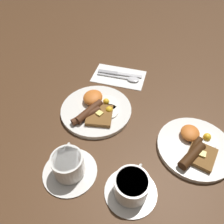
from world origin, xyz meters
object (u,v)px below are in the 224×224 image
object	(u,v)px
breakfast_plate_near	(96,109)
spoon	(129,79)
breakfast_plate_far	(195,147)
knife	(117,73)
teacup_near	(69,166)
teacup_far	(131,187)

from	to	relation	value
breakfast_plate_near	spoon	xyz separation A→B (m)	(-0.21, 0.05, -0.01)
breakfast_plate_far	spoon	distance (m)	0.39
knife	teacup_near	bearing A→B (deg)	-94.67
teacup_far	knife	bearing A→B (deg)	-156.17
knife	breakfast_plate_near	bearing A→B (deg)	-97.33
breakfast_plate_near	teacup_near	bearing A→B (deg)	5.80
breakfast_plate_far	teacup_near	distance (m)	0.38
breakfast_plate_near	breakfast_plate_far	size ratio (longest dim) A/B	1.08
spoon	breakfast_plate_far	bearing A→B (deg)	-46.33
teacup_far	knife	world-z (taller)	teacup_far
breakfast_plate_near	teacup_near	world-z (taller)	teacup_near
knife	spoon	bearing A→B (deg)	-25.44
breakfast_plate_far	knife	world-z (taller)	breakfast_plate_far
breakfast_plate_near	knife	bearing A→B (deg)	-179.39
knife	spoon	xyz separation A→B (m)	(0.02, 0.06, 0.00)
breakfast_plate_near	teacup_near	size ratio (longest dim) A/B	1.62
breakfast_plate_near	knife	xyz separation A→B (m)	(-0.23, -0.00, -0.01)
breakfast_plate_far	spoon	bearing A→B (deg)	-130.76
breakfast_plate_near	breakfast_plate_far	xyz separation A→B (m)	(0.04, 0.35, -0.00)
breakfast_plate_near	teacup_near	xyz separation A→B (m)	(0.24, 0.02, 0.02)
breakfast_plate_far	teacup_far	size ratio (longest dim) A/B	1.64
teacup_far	knife	xyz separation A→B (m)	(-0.47, -0.21, -0.02)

